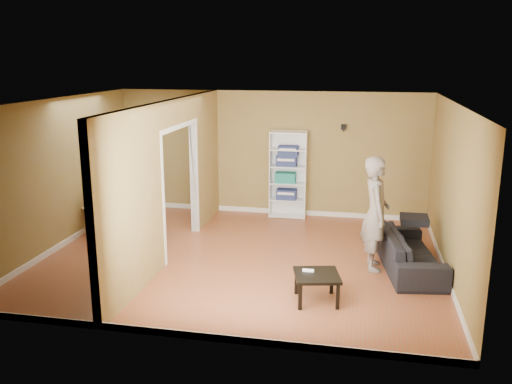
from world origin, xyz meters
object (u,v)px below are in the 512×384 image
at_px(bookshelf, 289,174).
at_px(dining_table, 123,201).
at_px(chair_left, 91,205).
at_px(sofa, 410,246).
at_px(chair_far, 135,201).
at_px(coffee_table, 317,278).
at_px(chair_near, 112,218).
at_px(person, 376,204).

bearing_deg(bookshelf, dining_table, -148.30).
bearing_deg(bookshelf, chair_left, -153.90).
height_order(sofa, chair_left, chair_left).
relative_size(dining_table, chair_far, 1.18).
xyz_separation_m(bookshelf, dining_table, (-2.89, -1.79, -0.25)).
xyz_separation_m(coffee_table, chair_near, (-3.81, 1.65, 0.14)).
distance_m(sofa, person, 0.88).
height_order(coffee_table, chair_far, chair_far).
distance_m(sofa, dining_table, 5.24).
xyz_separation_m(sofa, dining_table, (-5.18, 0.75, 0.27)).
xyz_separation_m(person, chair_near, (-4.58, 0.25, -0.58)).
xyz_separation_m(chair_left, chair_near, (0.72, -0.62, -0.03)).
height_order(sofa, person, person).
xyz_separation_m(chair_left, chair_far, (0.66, 0.53, -0.03)).
xyz_separation_m(dining_table, chair_left, (-0.67, 0.04, -0.13)).
relative_size(chair_left, chair_far, 1.05).
height_order(person, chair_near, person).
distance_m(sofa, chair_left, 5.91).
xyz_separation_m(coffee_table, chair_left, (-4.53, 2.27, 0.18)).
bearing_deg(dining_table, chair_near, -85.44).
distance_m(chair_left, chair_far, 0.84).
xyz_separation_m(bookshelf, chair_near, (-2.84, -2.37, -0.42)).
distance_m(bookshelf, chair_left, 3.99).
distance_m(coffee_table, dining_table, 4.46).
distance_m(bookshelf, chair_far, 3.18).
height_order(dining_table, chair_far, chair_far).
bearing_deg(person, coffee_table, 144.68).
relative_size(coffee_table, chair_far, 0.61).
height_order(dining_table, chair_near, chair_near).
distance_m(dining_table, chair_far, 0.59).
xyz_separation_m(bookshelf, chair_left, (-3.56, -1.75, -0.38)).
relative_size(person, bookshelf, 1.18).
xyz_separation_m(person, coffee_table, (-0.77, -1.40, -0.72)).
distance_m(sofa, coffee_table, 1.99).
height_order(bookshelf, chair_left, bookshelf).
relative_size(coffee_table, dining_table, 0.52).
bearing_deg(chair_near, chair_far, 109.61).
distance_m(sofa, bookshelf, 3.46).
xyz_separation_m(dining_table, chair_near, (0.05, -0.58, -0.16)).
bearing_deg(person, chair_near, 80.59).
bearing_deg(dining_table, chair_far, 91.86).
relative_size(bookshelf, dining_table, 1.55).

